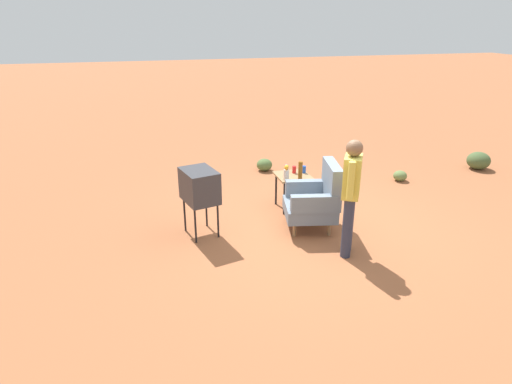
{
  "coord_description": "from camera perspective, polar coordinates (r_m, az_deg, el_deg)",
  "views": [
    {
      "loc": [
        5.68,
        -2.56,
        3.1
      ],
      "look_at": [
        -0.25,
        -0.93,
        0.65
      ],
      "focal_mm": 30.92,
      "sensor_mm": 36.0,
      "label": 1
    }
  ],
  "objects": [
    {
      "name": "shrub_mid",
      "position": [
        9.39,
        18.14,
        2.01
      ],
      "size": [
        0.27,
        0.27,
        0.21
      ],
      "primitive_type": "ellipsoid",
      "color": "olive",
      "rests_on": "ground"
    },
    {
      "name": "side_table",
      "position": [
        7.53,
        4.78,
        1.58
      ],
      "size": [
        0.56,
        0.56,
        0.6
      ],
      "color": "black",
      "rests_on": "ground"
    },
    {
      "name": "person_standing",
      "position": [
        6.01,
        12.17,
        0.14
      ],
      "size": [
        0.5,
        0.37,
        1.64
      ],
      "color": "#2D3347",
      "rests_on": "ground"
    },
    {
      "name": "ground_plane",
      "position": [
        6.96,
        8.01,
        -4.95
      ],
      "size": [
        60.0,
        60.0,
        0.0
      ],
      "primitive_type": "plane",
      "color": "#A05B38"
    },
    {
      "name": "flower_vase",
      "position": [
        7.2,
        3.95,
        2.65
      ],
      "size": [
        0.15,
        0.1,
        0.27
      ],
      "color": "silver",
      "rests_on": "side_table"
    },
    {
      "name": "bottle_tall_amber",
      "position": [
        7.27,
        5.76,
        2.8
      ],
      "size": [
        0.07,
        0.07,
        0.3
      ],
      "primitive_type": "cylinder",
      "color": "brown",
      "rests_on": "side_table"
    },
    {
      "name": "soda_can_red",
      "position": [
        7.58,
        4.96,
        2.91
      ],
      "size": [
        0.07,
        0.07,
        0.12
      ],
      "primitive_type": "cylinder",
      "color": "red",
      "rests_on": "side_table"
    },
    {
      "name": "shrub_far",
      "position": [
        10.77,
        26.84,
        3.65
      ],
      "size": [
        0.48,
        0.48,
        0.37
      ],
      "primitive_type": "ellipsoid",
      "color": "#475B33",
      "rests_on": "ground"
    },
    {
      "name": "tv_on_stand",
      "position": [
        6.53,
        -7.3,
        0.75
      ],
      "size": [
        0.69,
        0.57,
        1.03
      ],
      "color": "black",
      "rests_on": "ground"
    },
    {
      "name": "soda_can_blue",
      "position": [
        7.6,
        6.23,
        2.93
      ],
      "size": [
        0.07,
        0.07,
        0.12
      ],
      "primitive_type": "cylinder",
      "color": "blue",
      "rests_on": "side_table"
    },
    {
      "name": "shrub_near",
      "position": [
        9.52,
        1.09,
        3.54
      ],
      "size": [
        0.34,
        0.34,
        0.26
      ],
      "primitive_type": "ellipsoid",
      "color": "#516B38",
      "rests_on": "ground"
    },
    {
      "name": "armchair",
      "position": [
        6.84,
        7.84,
        -0.85
      ],
      "size": [
        0.91,
        0.92,
        1.06
      ],
      "color": "#937047",
      "rests_on": "ground"
    }
  ]
}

